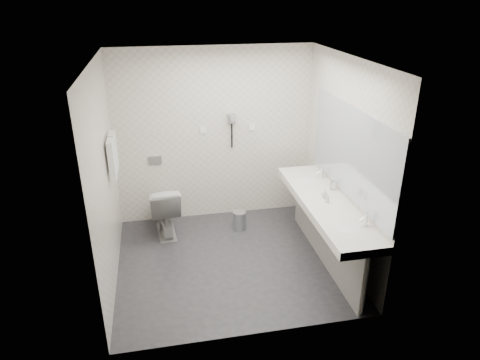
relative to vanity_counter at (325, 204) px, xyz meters
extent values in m
plane|color=#29282E|center=(-1.12, 0.20, -0.80)|extent=(2.80, 2.80, 0.00)
plane|color=white|center=(-1.12, 0.20, 1.70)|extent=(2.80, 2.80, 0.00)
plane|color=silver|center=(-1.12, 1.50, 0.45)|extent=(2.80, 0.00, 2.80)
plane|color=silver|center=(-1.12, -1.10, 0.45)|extent=(2.80, 0.00, 2.80)
plane|color=silver|center=(-2.52, 0.20, 0.45)|extent=(0.00, 2.60, 2.60)
plane|color=silver|center=(0.27, 0.20, 0.45)|extent=(0.00, 2.60, 2.60)
cube|color=white|center=(0.00, 0.00, 0.00)|extent=(0.55, 2.20, 0.10)
cube|color=gray|center=(0.02, 0.00, -0.42)|extent=(0.03, 2.15, 0.75)
cylinder|color=silver|center=(0.05, -1.04, -0.42)|extent=(0.06, 0.06, 0.75)
cylinder|color=silver|center=(0.05, 1.04, -0.42)|extent=(0.06, 0.06, 0.75)
cube|color=#B2BCC6|center=(0.26, 0.00, 0.65)|extent=(0.02, 2.20, 1.05)
ellipsoid|color=white|center=(0.00, -0.65, 0.04)|extent=(0.40, 0.31, 0.05)
ellipsoid|color=white|center=(0.00, 0.65, 0.04)|extent=(0.40, 0.31, 0.05)
cylinder|color=silver|center=(0.19, -0.65, 0.12)|extent=(0.04, 0.04, 0.15)
cylinder|color=silver|center=(0.19, 0.65, 0.12)|extent=(0.04, 0.04, 0.15)
imported|color=beige|center=(0.01, 0.07, 0.11)|extent=(0.05, 0.05, 0.11)
imported|color=beige|center=(0.00, -0.05, 0.11)|extent=(0.05, 0.05, 0.11)
cylinder|color=silver|center=(0.20, 0.28, 0.11)|extent=(0.07, 0.07, 0.12)
imported|color=white|center=(-1.90, 1.08, -0.43)|extent=(0.47, 0.76, 0.74)
cube|color=#B2B5BA|center=(-1.98, 1.49, 0.15)|extent=(0.18, 0.02, 0.12)
cylinder|color=#B2B5BA|center=(-0.86, 0.97, -0.67)|extent=(0.23, 0.23, 0.26)
cylinder|color=#B2B5BA|center=(-0.86, 0.97, -0.53)|extent=(0.19, 0.19, 0.02)
cylinder|color=silver|center=(-2.47, 0.75, 0.75)|extent=(0.02, 0.62, 0.02)
cube|color=silver|center=(-2.46, 0.61, 0.53)|extent=(0.07, 0.24, 0.48)
cube|color=silver|center=(-2.46, 0.89, 0.53)|extent=(0.07, 0.24, 0.48)
cube|color=gray|center=(-0.88, 1.47, 0.70)|extent=(0.10, 0.04, 0.14)
cylinder|color=gray|center=(-0.88, 1.40, 0.73)|extent=(0.08, 0.14, 0.08)
cylinder|color=black|center=(-0.88, 1.46, 0.45)|extent=(0.02, 0.02, 0.35)
cube|color=white|center=(-1.27, 1.49, 0.55)|extent=(0.09, 0.02, 0.09)
cube|color=white|center=(-0.57, 1.49, 0.55)|extent=(0.09, 0.02, 0.09)
camera|label=1|loc=(-1.91, -4.37, 2.38)|focal=32.51mm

